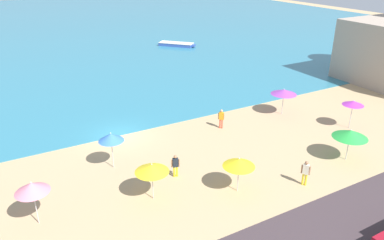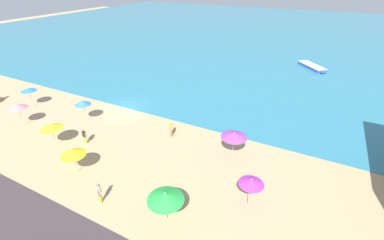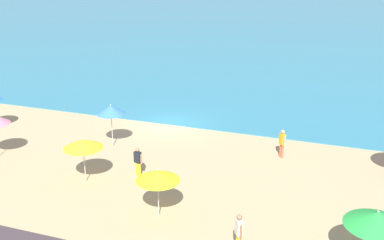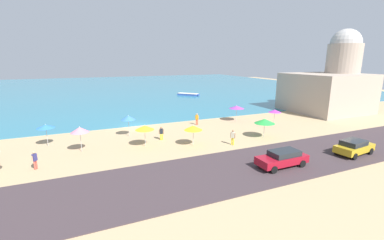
# 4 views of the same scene
# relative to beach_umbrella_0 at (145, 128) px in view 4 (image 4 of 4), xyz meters

# --- Properties ---
(ground_plane) EXTENTS (160.00, 160.00, 0.00)m
(ground_plane) POSITION_rel_beach_umbrella_0_xyz_m (1.00, 9.08, -2.09)
(ground_plane) COLOR tan
(sea) EXTENTS (150.00, 110.00, 0.05)m
(sea) POSITION_rel_beach_umbrella_0_xyz_m (1.00, 64.08, -2.07)
(sea) COLOR teal
(sea) RESTS_ON ground_plane
(coastal_road) EXTENTS (80.00, 8.00, 0.06)m
(coastal_road) POSITION_rel_beach_umbrella_0_xyz_m (1.00, -8.92, -2.06)
(coastal_road) COLOR #3D3135
(coastal_road) RESTS_ON ground_plane
(beach_umbrella_0) EXTENTS (2.01, 2.01, 2.40)m
(beach_umbrella_0) POSITION_rel_beach_umbrella_0_xyz_m (0.00, 0.00, 0.00)
(beach_umbrella_0) COLOR #B2B2B7
(beach_umbrella_0) RESTS_ON ground_plane
(beach_umbrella_2) EXTENTS (2.42, 2.42, 2.36)m
(beach_umbrella_2) POSITION_rel_beach_umbrella_0_xyz_m (13.84, -2.44, -0.07)
(beach_umbrella_2) COLOR #B2B2B7
(beach_umbrella_2) RESTS_ON ground_plane
(beach_umbrella_3) EXTENTS (1.97, 1.97, 2.32)m
(beach_umbrella_3) POSITION_rel_beach_umbrella_0_xyz_m (4.85, -1.82, -0.09)
(beach_umbrella_3) COLOR #B2B2B7
(beach_umbrella_3) RESTS_ON ground_plane
(beach_umbrella_4) EXTENTS (1.79, 1.79, 2.44)m
(beach_umbrella_4) POSITION_rel_beach_umbrella_0_xyz_m (-9.67, 4.39, 0.09)
(beach_umbrella_4) COLOR #B2B2B7
(beach_umbrella_4) RESTS_ON ground_plane
(beach_umbrella_5) EXTENTS (2.30, 2.30, 2.44)m
(beach_umbrella_5) POSITION_rel_beach_umbrella_0_xyz_m (15.49, 6.10, 0.06)
(beach_umbrella_5) COLOR #B2B2B7
(beach_umbrella_5) RESTS_ON ground_plane
(beach_umbrella_6) EXTENTS (1.73, 1.73, 2.50)m
(beach_umbrella_6) POSITION_rel_beach_umbrella_0_xyz_m (18.39, 1.06, 0.15)
(beach_umbrella_6) COLOR #B2B2B7
(beach_umbrella_6) RESTS_ON ground_plane
(beach_umbrella_7) EXTENTS (1.71, 1.71, 2.64)m
(beach_umbrella_7) POSITION_rel_beach_umbrella_0_xyz_m (-0.90, 4.61, 0.21)
(beach_umbrella_7) COLOR #B2B2B7
(beach_umbrella_7) RESTS_ON ground_plane
(beach_umbrella_9) EXTENTS (1.80, 1.80, 2.64)m
(beach_umbrella_9) POSITION_rel_beach_umbrella_0_xyz_m (-6.33, 0.99, 0.20)
(beach_umbrella_9) COLOR #B2B2B7
(beach_umbrella_9) RESTS_ON ground_plane
(bather_1) EXTENTS (0.38, 0.49, 1.71)m
(bather_1) POSITION_rel_beach_umbrella_0_xyz_m (8.89, -3.34, -1.13)
(bather_1) COLOR yellow
(bather_1) RESTS_ON ground_plane
(bather_2) EXTENTS (0.55, 0.31, 1.59)m
(bather_2) POSITION_rel_beach_umbrella_0_xyz_m (2.27, 1.50, -1.20)
(bather_2) COLOR yellow
(bather_2) RESTS_ON ground_plane
(bather_3) EXTENTS (0.41, 0.45, 1.68)m
(bather_3) POSITION_rel_beach_umbrella_0_xyz_m (8.99, 6.30, -1.15)
(bather_3) COLOR #F55A3E
(bather_3) RESTS_ON ground_plane
(bather_4) EXTENTS (0.39, 0.48, 1.64)m
(bather_4) POSITION_rel_beach_umbrella_0_xyz_m (-9.98, -2.18, -1.18)
(bather_4) COLOR #E55040
(bather_4) RESTS_ON ground_plane
(parked_car_0) EXTENTS (4.34, 2.31, 1.47)m
(parked_car_0) POSITION_rel_beach_umbrella_0_xyz_m (18.13, -10.65, -1.25)
(parked_car_0) COLOR #B4911C
(parked_car_0) RESTS_ON coastal_road
(parked_car_2) EXTENTS (4.58, 1.89, 1.43)m
(parked_car_2) POSITION_rel_beach_umbrella_0_xyz_m (9.62, -10.14, -1.26)
(parked_car_2) COLOR maroon
(parked_car_2) RESTS_ON coastal_road
(skiff_nearshore) EXTENTS (4.93, 5.25, 0.54)m
(skiff_nearshore) POSITION_rel_beach_umbrella_0_xyz_m (19.72, 35.33, -1.77)
(skiff_nearshore) COLOR #33509F
(skiff_nearshore) RESTS_ON sea
(harbor_fortress) EXTENTS (12.61, 11.64, 14.44)m
(harbor_fortress) POSITION_rel_beach_umbrella_0_xyz_m (35.62, 6.39, 2.74)
(harbor_fortress) COLOR tan
(harbor_fortress) RESTS_ON ground_plane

